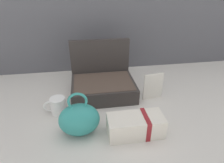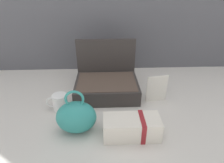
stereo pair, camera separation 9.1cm
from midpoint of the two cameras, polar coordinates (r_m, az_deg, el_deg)
ground_plane at (r=1.04m, az=3.87°, el=-8.74°), size 6.00×6.00×0.00m
open_suitcase at (r=1.16m, az=0.60°, el=-0.18°), size 0.37×0.30×0.30m
teal_pouch_handbag at (r=0.87m, az=-7.71°, el=-10.61°), size 0.18×0.13×0.22m
cream_toiletry_bag at (r=0.87m, az=9.24°, el=-13.51°), size 0.25×0.12×0.10m
coffee_mug at (r=1.04m, az=-13.10°, el=-6.15°), size 0.11×0.08×0.09m
info_card_left at (r=1.11m, az=15.66°, el=-2.15°), size 0.12×0.02×0.16m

